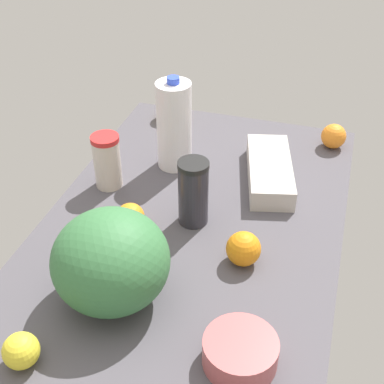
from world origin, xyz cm
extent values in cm
cube|color=#4D4A51|center=(0.00, 0.00, 1.50)|extent=(120.00, 76.00, 3.00)
ellipsoid|color=#37723F|center=(-29.36, 8.87, 13.86)|extent=(25.05, 25.05, 21.73)
cylinder|color=#2D2B33|center=(1.10, -0.14, 11.32)|extent=(7.67, 7.67, 16.65)
cylinder|color=black|center=(1.10, -0.14, 20.35)|extent=(7.90, 7.90, 1.40)
cylinder|color=white|center=(25.12, 12.95, 16.18)|extent=(10.12, 10.12, 26.35)
cylinder|color=blue|center=(25.12, 12.95, 30.25)|extent=(3.54, 3.54, 1.80)
cube|color=beige|center=(25.40, -15.55, 6.01)|extent=(32.55, 18.88, 6.01)
cylinder|color=beige|center=(9.63, 27.48, 10.23)|extent=(7.58, 7.58, 14.46)
cylinder|color=red|center=(9.63, 27.48, 18.16)|extent=(7.81, 7.81, 1.40)
cylinder|color=#B05354|center=(-37.89, -21.17, 5.93)|extent=(14.74, 14.74, 5.85)
sphere|color=orange|center=(-10.30, -15.67, 7.14)|extent=(8.28, 8.28, 8.28)
sphere|color=yellow|center=(-50.30, 18.99, 6.62)|extent=(7.25, 7.25, 7.25)
sphere|color=yellow|center=(51.15, 24.38, 6.81)|extent=(7.63, 7.63, 7.63)
sphere|color=orange|center=(-6.48, 14.32, 6.65)|extent=(7.29, 7.29, 7.29)
sphere|color=orange|center=(48.99, -31.44, 6.86)|extent=(7.72, 7.72, 7.72)
camera|label=1|loc=(-102.32, -30.97, 91.68)|focal=50.00mm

